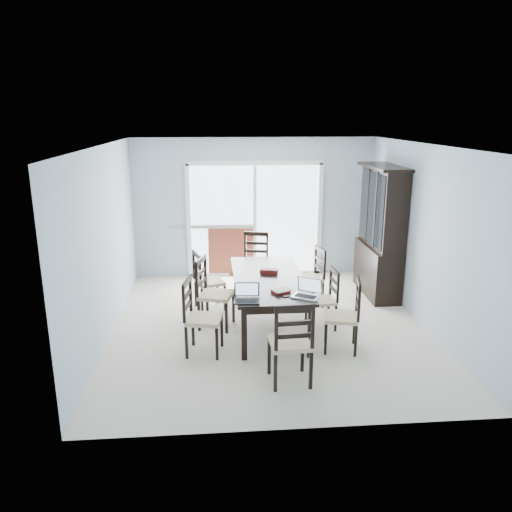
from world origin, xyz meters
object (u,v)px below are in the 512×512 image
object	(u,v)px
chair_right_mid	(327,292)
laptop_dark	(247,298)
dining_table	(269,283)
cell_phone	(287,296)
laptop_silver	(306,293)
hot_tub	(208,240)
chair_end_near	(292,335)
chair_right_far	(313,270)
chair_left_near	(196,309)
game_box	(269,271)
chair_left_mid	(209,285)
china_hutch	(380,233)
chair_end_far	(255,255)
chair_left_far	(204,275)
chair_right_near	(349,308)

from	to	relation	value
chair_right_mid	laptop_dark	size ratio (longest dim) A/B	3.00
dining_table	cell_phone	bearing A→B (deg)	-79.50
laptop_silver	hot_tub	size ratio (longest dim) A/B	0.20
chair_end_near	laptop_dark	distance (m)	0.89
chair_right_far	chair_right_mid	bearing A→B (deg)	170.03
chair_left_near	game_box	world-z (taller)	chair_left_near
chair_left_near	chair_left_mid	bearing A→B (deg)	179.08
china_hutch	laptop_silver	size ratio (longest dim) A/B	5.41
china_hutch	game_box	size ratio (longest dim) A/B	8.81
chair_end_near	laptop_dark	world-z (taller)	chair_end_near
chair_right_mid	chair_end_far	bearing A→B (deg)	22.27
dining_table	game_box	world-z (taller)	game_box
laptop_silver	chair_right_far	bearing A→B (deg)	107.21
chair_left_near	chair_right_mid	distance (m)	1.96
china_hutch	chair_left_far	distance (m)	3.05
chair_left_mid	chair_right_mid	size ratio (longest dim) A/B	1.18
chair_right_near	chair_end_far	distance (m)	2.71
chair_right_near	hot_tub	xyz separation A→B (m)	(-1.86, 4.14, -0.09)
chair_left_mid	chair_right_mid	world-z (taller)	chair_left_mid
chair_left_mid	chair_end_far	xyz separation A→B (m)	(0.80, 1.59, -0.02)
chair_end_near	game_box	size ratio (longest dim) A/B	4.78
chair_right_near	chair_right_far	size ratio (longest dim) A/B	1.02
chair_right_mid	chair_end_near	size ratio (longest dim) A/B	0.85
chair_left_mid	chair_left_far	world-z (taller)	chair_left_mid
laptop_silver	chair_left_mid	bearing A→B (deg)	174.99
chair_end_far	cell_phone	bearing A→B (deg)	108.18
dining_table	chair_left_near	xyz separation A→B (m)	(-1.02, -0.74, -0.07)
dining_table	cell_phone	xyz separation A→B (m)	(0.15, -0.79, 0.08)
chair_right_far	chair_left_mid	bearing A→B (deg)	102.43
chair_right_mid	cell_phone	size ratio (longest dim) A/B	9.26
chair_left_near	laptop_dark	world-z (taller)	chair_left_near
chair_end_far	chair_right_far	bearing A→B (deg)	148.84
chair_end_far	chair_right_mid	bearing A→B (deg)	130.15
chair_end_far	cell_phone	world-z (taller)	chair_end_far
laptop_silver	hot_tub	distance (m)	4.35
chair_right_near	chair_end_near	size ratio (longest dim) A/B	0.93
dining_table	laptop_dark	bearing A→B (deg)	-112.26
chair_left_mid	cell_phone	size ratio (longest dim) A/B	10.93
chair_left_near	chair_end_far	world-z (taller)	chair_end_far
chair_right_far	chair_end_far	bearing A→B (deg)	34.01
chair_left_near	chair_right_far	bearing A→B (deg)	140.66
cell_phone	hot_tub	xyz separation A→B (m)	(-1.05, 4.10, -0.26)
chair_left_mid	cell_phone	bearing A→B (deg)	64.91
dining_table	chair_end_near	world-z (taller)	chair_end_near
chair_right_mid	chair_left_far	bearing A→B (deg)	60.45
chair_left_mid	chair_end_near	size ratio (longest dim) A/B	1.00
chair_right_far	chair_left_far	bearing A→B (deg)	81.25
chair_left_mid	chair_right_far	bearing A→B (deg)	130.07
china_hutch	laptop_dark	world-z (taller)	china_hutch
chair_right_far	chair_end_far	xyz separation A→B (m)	(-0.87, 0.86, 0.04)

